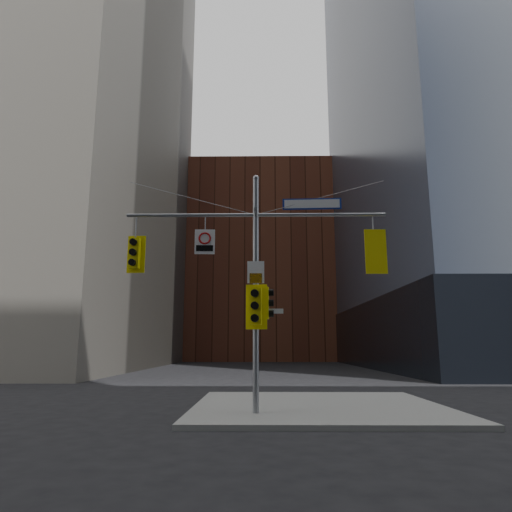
{
  "coord_description": "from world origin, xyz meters",
  "views": [
    {
      "loc": [
        0.17,
        -11.58,
        2.03
      ],
      "look_at": [
        0.01,
        2.0,
        4.71
      ],
      "focal_mm": 32.0,
      "sensor_mm": 36.0,
      "label": 1
    }
  ],
  "objects_px": {
    "signal_assembly": "(256,265)",
    "traffic_light_pole_front": "(256,306)",
    "traffic_light_west_arm": "(135,253)",
    "traffic_light_pole_side": "(267,303)",
    "traffic_light_east_arm": "(374,253)",
    "regulatory_sign_arm": "(205,241)",
    "street_sign_blade": "(312,204)"
  },
  "relations": [
    {
      "from": "traffic_light_pole_side",
      "to": "traffic_light_pole_front",
      "type": "height_order",
      "value": "traffic_light_pole_front"
    },
    {
      "from": "regulatory_sign_arm",
      "to": "street_sign_blade",
      "type": "bearing_deg",
      "value": -1.76
    },
    {
      "from": "traffic_light_west_arm",
      "to": "traffic_light_pole_side",
      "type": "distance_m",
      "value": 4.3
    },
    {
      "from": "traffic_light_west_arm",
      "to": "traffic_light_east_arm",
      "type": "relative_size",
      "value": 0.86
    },
    {
      "from": "traffic_light_pole_front",
      "to": "street_sign_blade",
      "type": "xyz_separation_m",
      "value": [
        1.74,
        0.27,
        3.19
      ]
    },
    {
      "from": "regulatory_sign_arm",
      "to": "traffic_light_pole_front",
      "type": "bearing_deg",
      "value": -11.13
    },
    {
      "from": "traffic_light_pole_side",
      "to": "street_sign_blade",
      "type": "distance_m",
      "value": 3.39
    },
    {
      "from": "street_sign_blade",
      "to": "regulatory_sign_arm",
      "type": "xyz_separation_m",
      "value": [
        -3.3,
        -0.02,
        -1.18
      ]
    },
    {
      "from": "traffic_light_pole_side",
      "to": "regulatory_sign_arm",
      "type": "height_order",
      "value": "regulatory_sign_arm"
    },
    {
      "from": "traffic_light_east_arm",
      "to": "traffic_light_pole_side",
      "type": "height_order",
      "value": "traffic_light_east_arm"
    },
    {
      "from": "traffic_light_east_arm",
      "to": "traffic_light_pole_side",
      "type": "xyz_separation_m",
      "value": [
        -3.28,
        0.0,
        -1.52
      ]
    },
    {
      "from": "street_sign_blade",
      "to": "regulatory_sign_arm",
      "type": "height_order",
      "value": "street_sign_blade"
    },
    {
      "from": "signal_assembly",
      "to": "traffic_light_east_arm",
      "type": "xyz_separation_m",
      "value": [
        3.6,
        0.0,
        0.38
      ]
    },
    {
      "from": "traffic_light_west_arm",
      "to": "regulatory_sign_arm",
      "type": "relative_size",
      "value": 1.51
    },
    {
      "from": "signal_assembly",
      "to": "traffic_light_pole_front",
      "type": "xyz_separation_m",
      "value": [
        0.0,
        -0.27,
        -1.26
      ]
    },
    {
      "from": "traffic_light_east_arm",
      "to": "traffic_light_pole_front",
      "type": "xyz_separation_m",
      "value": [
        -3.6,
        -0.27,
        -1.64
      ]
    },
    {
      "from": "signal_assembly",
      "to": "traffic_light_pole_side",
      "type": "relative_size",
      "value": 8.48
    },
    {
      "from": "traffic_light_pole_side",
      "to": "regulatory_sign_arm",
      "type": "relative_size",
      "value": 1.22
    },
    {
      "from": "traffic_light_east_arm",
      "to": "traffic_light_pole_front",
      "type": "height_order",
      "value": "traffic_light_east_arm"
    },
    {
      "from": "traffic_light_east_arm",
      "to": "regulatory_sign_arm",
      "type": "height_order",
      "value": "regulatory_sign_arm"
    },
    {
      "from": "signal_assembly",
      "to": "traffic_light_pole_side",
      "type": "height_order",
      "value": "signal_assembly"
    },
    {
      "from": "signal_assembly",
      "to": "street_sign_blade",
      "type": "relative_size",
      "value": 4.41
    },
    {
      "from": "traffic_light_pole_side",
      "to": "traffic_light_pole_front",
      "type": "distance_m",
      "value": 0.43
    },
    {
      "from": "traffic_light_east_arm",
      "to": "regulatory_sign_arm",
      "type": "xyz_separation_m",
      "value": [
        -5.16,
        -0.02,
        0.37
      ]
    },
    {
      "from": "traffic_light_west_arm",
      "to": "traffic_light_pole_side",
      "type": "xyz_separation_m",
      "value": [
        4.02,
        -0.01,
        -1.52
      ]
    },
    {
      "from": "traffic_light_east_arm",
      "to": "street_sign_blade",
      "type": "xyz_separation_m",
      "value": [
        -1.86,
        0.0,
        1.55
      ]
    },
    {
      "from": "signal_assembly",
      "to": "traffic_light_west_arm",
      "type": "distance_m",
      "value": 3.72
    },
    {
      "from": "signal_assembly",
      "to": "traffic_light_west_arm",
      "type": "xyz_separation_m",
      "value": [
        -3.7,
        0.01,
        0.38
      ]
    },
    {
      "from": "traffic_light_west_arm",
      "to": "regulatory_sign_arm",
      "type": "height_order",
      "value": "regulatory_sign_arm"
    },
    {
      "from": "traffic_light_pole_front",
      "to": "regulatory_sign_arm",
      "type": "bearing_deg",
      "value": 177.71
    },
    {
      "from": "traffic_light_pole_side",
      "to": "street_sign_blade",
      "type": "height_order",
      "value": "street_sign_blade"
    },
    {
      "from": "signal_assembly",
      "to": "traffic_light_pole_front",
      "type": "bearing_deg",
      "value": -89.84
    }
  ]
}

